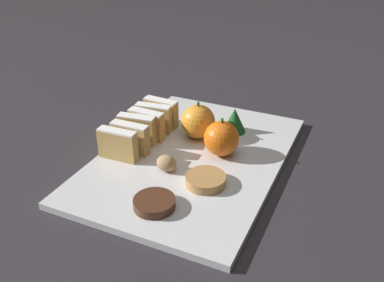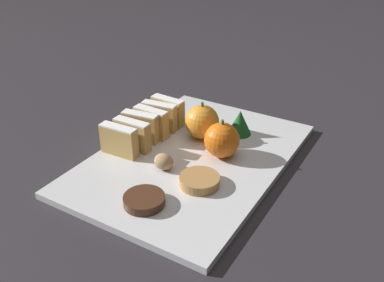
{
  "view_description": "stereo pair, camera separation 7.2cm",
  "coord_description": "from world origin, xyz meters",
  "px_view_note": "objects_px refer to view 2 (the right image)",
  "views": [
    {
      "loc": [
        0.27,
        -0.59,
        0.41
      ],
      "look_at": [
        0.0,
        0.0,
        0.04
      ],
      "focal_mm": 40.0,
      "sensor_mm": 36.0,
      "label": 1
    },
    {
      "loc": [
        0.34,
        -0.56,
        0.41
      ],
      "look_at": [
        0.0,
        0.0,
        0.04
      ],
      "focal_mm": 40.0,
      "sensor_mm": 36.0,
      "label": 2
    }
  ],
  "objects_px": {
    "walnut": "(164,162)",
    "chocolate_cookie": "(144,200)",
    "orange_near": "(222,140)",
    "orange_far": "(202,122)"
  },
  "relations": [
    {
      "from": "walnut",
      "to": "chocolate_cookie",
      "type": "relative_size",
      "value": 0.55
    },
    {
      "from": "orange_near",
      "to": "orange_far",
      "type": "bearing_deg",
      "value": 146.93
    },
    {
      "from": "orange_near",
      "to": "orange_far",
      "type": "height_order",
      "value": "orange_far"
    },
    {
      "from": "orange_far",
      "to": "chocolate_cookie",
      "type": "height_order",
      "value": "orange_far"
    },
    {
      "from": "orange_far",
      "to": "walnut",
      "type": "height_order",
      "value": "orange_far"
    },
    {
      "from": "orange_far",
      "to": "walnut",
      "type": "bearing_deg",
      "value": -90.18
    },
    {
      "from": "orange_far",
      "to": "chocolate_cookie",
      "type": "xyz_separation_m",
      "value": [
        0.03,
        -0.23,
        -0.03
      ]
    },
    {
      "from": "orange_far",
      "to": "walnut",
      "type": "distance_m",
      "value": 0.13
    },
    {
      "from": "chocolate_cookie",
      "to": "orange_far",
      "type": "bearing_deg",
      "value": 97.3
    },
    {
      "from": "walnut",
      "to": "chocolate_cookie",
      "type": "distance_m",
      "value": 0.1
    }
  ]
}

